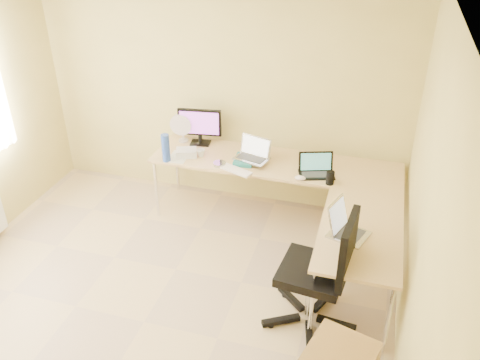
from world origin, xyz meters
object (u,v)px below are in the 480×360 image
(laptop_black, at_px, (317,166))
(keyboard, at_px, (234,169))
(laptop_center, at_px, (252,150))
(office_chair, at_px, (312,275))
(mug, at_px, (201,153))
(desk_fan, at_px, (183,129))
(water_bottle, at_px, (166,148))
(laptop_return, at_px, (350,224))
(monitor, at_px, (200,127))
(desk_main, at_px, (274,191))
(desk_return, at_px, (356,264))

(laptop_black, bearing_deg, keyboard, 170.91)
(laptop_center, distance_m, laptop_black, 0.70)
(keyboard, bearing_deg, office_chair, -26.41)
(mug, height_order, desk_fan, desk_fan)
(water_bottle, bearing_deg, desk_fan, 90.52)
(mug, height_order, laptop_return, laptop_return)
(desk_fan, bearing_deg, water_bottle, -93.94)
(monitor, bearing_deg, desk_main, -20.16)
(monitor, xyz_separation_m, laptop_return, (1.80, -1.30, -0.09))
(desk_main, relative_size, water_bottle, 8.67)
(desk_return, distance_m, mug, 2.04)
(keyboard, height_order, water_bottle, water_bottle)
(laptop_return, bearing_deg, monitor, 73.55)
(laptop_black, xyz_separation_m, water_bottle, (-1.58, -0.14, 0.04))
(desk_main, bearing_deg, laptop_return, -51.47)
(water_bottle, bearing_deg, laptop_return, -21.95)
(laptop_return, bearing_deg, laptop_black, 43.23)
(mug, height_order, water_bottle, water_bottle)
(desk_return, relative_size, mug, 14.87)
(laptop_black, distance_m, mug, 1.27)
(mug, bearing_deg, laptop_center, 0.30)
(laptop_center, distance_m, mug, 0.58)
(water_bottle, bearing_deg, mug, 32.65)
(office_chair, bearing_deg, desk_fan, 143.46)
(monitor, xyz_separation_m, keyboard, (0.55, -0.50, -0.20))
(monitor, height_order, laptop_center, monitor)
(monitor, height_order, keyboard, monitor)
(laptop_center, distance_m, water_bottle, 0.91)
(laptop_black, relative_size, office_chair, 0.31)
(monitor, distance_m, mug, 0.36)
(desk_main, relative_size, office_chair, 2.35)
(laptop_black, bearing_deg, desk_fan, 148.80)
(laptop_black, distance_m, desk_fan, 1.63)
(desk_main, height_order, monitor, monitor)
(desk_main, xyz_separation_m, keyboard, (-0.37, -0.30, 0.37))
(desk_main, distance_m, monitor, 1.10)
(desk_main, height_order, laptop_return, laptop_return)
(keyboard, height_order, desk_fan, desk_fan)
(laptop_black, relative_size, desk_fan, 1.10)
(desk_main, bearing_deg, keyboard, -141.42)
(laptop_black, height_order, laptop_return, laptop_return)
(laptop_black, bearing_deg, water_bottle, 166.52)
(mug, bearing_deg, water_bottle, -147.35)
(laptop_black, distance_m, laptop_return, 1.03)
(laptop_center, height_order, water_bottle, water_bottle)
(monitor, bearing_deg, laptop_black, -22.53)
(desk_return, distance_m, laptop_center, 1.60)
(desk_fan, height_order, laptop_return, desk_fan)
(keyboard, relative_size, water_bottle, 1.35)
(monitor, height_order, office_chair, monitor)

